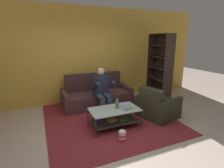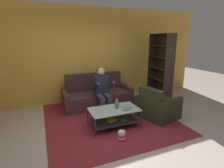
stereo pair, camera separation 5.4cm
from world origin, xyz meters
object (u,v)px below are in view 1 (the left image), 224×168
at_px(couch, 97,95).
at_px(vase, 117,104).
at_px(bookshelf, 160,73).
at_px(book_stack, 127,108).
at_px(armchair, 157,106).
at_px(person_seated_center, 102,89).
at_px(coffee_table, 114,115).
at_px(popcorn_tub, 122,135).

distance_m(couch, vase, 1.46).
height_order(vase, bookshelf, bookshelf).
bearing_deg(couch, book_stack, -82.66).
bearing_deg(book_stack, couch, 97.34).
height_order(book_stack, armchair, armchair).
bearing_deg(vase, person_seated_center, 91.14).
xyz_separation_m(coffee_table, vase, (0.08, 0.02, 0.25)).
bearing_deg(person_seated_center, armchair, -38.03).
height_order(coffee_table, armchair, armchair).
bearing_deg(bookshelf, armchair, -128.46).
xyz_separation_m(coffee_table, popcorn_tub, (-0.09, -0.58, -0.17)).
xyz_separation_m(couch, armchair, (1.16, -1.43, -0.02)).
distance_m(couch, coffee_table, 1.46).
bearing_deg(book_stack, person_seated_center, 100.91).
xyz_separation_m(couch, coffee_table, (-0.06, -1.46, -0.02)).
relative_size(bookshelf, armchair, 2.04).
height_order(couch, person_seated_center, person_seated_center).
xyz_separation_m(bookshelf, armchair, (-0.90, -1.14, -0.61)).
height_order(vase, book_stack, vase).
xyz_separation_m(book_stack, popcorn_tub, (-0.35, -0.47, -0.35)).
bearing_deg(vase, bookshelf, 29.39).
bearing_deg(book_stack, vase, 143.73).
xyz_separation_m(person_seated_center, coffee_table, (-0.06, -0.94, -0.37)).
height_order(bookshelf, popcorn_tub, bookshelf).
relative_size(vase, armchair, 0.22).
bearing_deg(person_seated_center, couch, 90.00).
xyz_separation_m(person_seated_center, armchair, (1.16, -0.90, -0.37)).
xyz_separation_m(coffee_table, armchair, (1.21, 0.03, 0.00)).
distance_m(coffee_table, armchair, 1.21).
bearing_deg(coffee_table, book_stack, -23.84).
relative_size(coffee_table, book_stack, 4.28).
height_order(person_seated_center, bookshelf, bookshelf).
height_order(person_seated_center, coffee_table, person_seated_center).
distance_m(couch, armchair, 1.84).
xyz_separation_m(bookshelf, popcorn_tub, (-2.20, -1.75, -0.78)).
relative_size(vase, book_stack, 0.87).
height_order(person_seated_center, book_stack, person_seated_center).
xyz_separation_m(couch, vase, (0.02, -1.44, 0.23)).
relative_size(coffee_table, popcorn_tub, 5.16).
height_order(book_stack, popcorn_tub, book_stack).
bearing_deg(couch, bookshelf, -7.97).
height_order(coffee_table, book_stack, book_stack).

